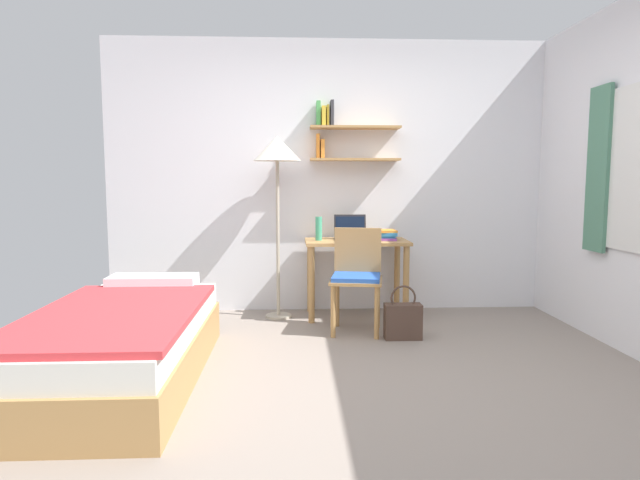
# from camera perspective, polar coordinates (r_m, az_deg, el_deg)

# --- Properties ---
(ground_plane) EXTENTS (5.28, 5.28, 0.00)m
(ground_plane) POSITION_cam_1_polar(r_m,az_deg,el_deg) (3.48, 4.44, -14.94)
(ground_plane) COLOR gray
(wall_back) EXTENTS (4.40, 0.27, 2.60)m
(wall_back) POSITION_cam_1_polar(r_m,az_deg,el_deg) (5.26, 1.79, 6.77)
(wall_back) COLOR white
(wall_back) RESTS_ON ground_plane
(bed) EXTENTS (0.96, 1.98, 0.54)m
(bed) POSITION_cam_1_polar(r_m,az_deg,el_deg) (3.68, -20.11, -10.22)
(bed) COLOR #B2844C
(bed) RESTS_ON ground_plane
(desk) EXTENTS (0.94, 0.52, 0.72)m
(desk) POSITION_cam_1_polar(r_m,az_deg,el_deg) (5.00, 3.87, -1.69)
(desk) COLOR #B2844C
(desk) RESTS_ON ground_plane
(desk_chair) EXTENTS (0.49, 0.48, 0.86)m
(desk_chair) POSITION_cam_1_polar(r_m,az_deg,el_deg) (4.54, 3.91, -3.60)
(desk_chair) COLOR #B2844C
(desk_chair) RESTS_ON ground_plane
(standing_lamp) EXTENTS (0.43, 0.43, 1.66)m
(standing_lamp) POSITION_cam_1_polar(r_m,az_deg,el_deg) (4.92, -4.55, 8.74)
(standing_lamp) COLOR #B2A893
(standing_lamp) RESTS_ON ground_plane
(laptop) EXTENTS (0.30, 0.24, 0.23)m
(laptop) POSITION_cam_1_polar(r_m,az_deg,el_deg) (5.01, 3.25, 0.70)
(laptop) COLOR black
(laptop) RESTS_ON desk
(water_bottle) EXTENTS (0.06, 0.06, 0.22)m
(water_bottle) POSITION_cam_1_polar(r_m,az_deg,el_deg) (4.94, -0.14, 1.22)
(water_bottle) COLOR #42A87F
(water_bottle) RESTS_ON desk
(book_stack) EXTENTS (0.20, 0.24, 0.09)m
(book_stack) POSITION_cam_1_polar(r_m,az_deg,el_deg) (5.03, 7.13, 0.56)
(book_stack) COLOR purple
(book_stack) RESTS_ON desk
(handbag) EXTENTS (0.29, 0.13, 0.44)m
(handbag) POSITION_cam_1_polar(r_m,az_deg,el_deg) (4.41, 8.76, -8.38)
(handbag) COLOR #4C382D
(handbag) RESTS_ON ground_plane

